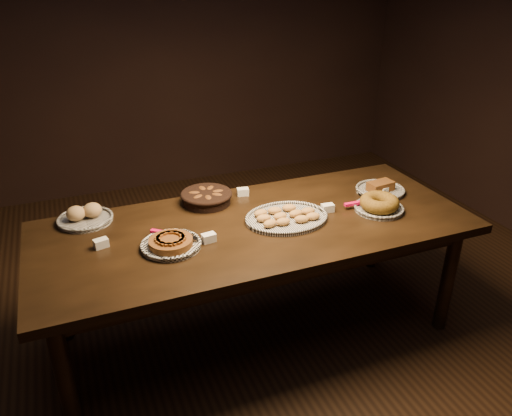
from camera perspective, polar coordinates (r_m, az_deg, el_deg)
name	(u,v)px	position (r m, az deg, el deg)	size (l,w,h in m)	color
ground	(256,331)	(3.17, 0.00, -13.87)	(5.00, 5.00, 0.00)	black
buffet_table	(256,235)	(2.78, 0.01, -3.15)	(2.40, 1.00, 0.75)	black
apple_tart_plate	(171,243)	(2.55, -9.71, -4.00)	(0.31, 0.32, 0.06)	white
madeleine_platter	(286,217)	(2.78, 3.47, -1.04)	(0.47, 0.38, 0.05)	black
bundt_cake_plate	(379,204)	(2.96, 13.88, 0.39)	(0.33, 0.30, 0.09)	black
croissant_basket	(207,196)	(2.98, -5.67, 1.32)	(0.36, 0.36, 0.08)	black
bread_roll_plate	(85,216)	(2.92, -18.98, -0.88)	(0.30, 0.30, 0.09)	white
loaf_plate	(380,189)	(3.21, 14.01, 2.12)	(0.30, 0.30, 0.07)	black
tent_cards	(260,212)	(2.82, 0.43, -0.48)	(1.79, 0.53, 0.04)	white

